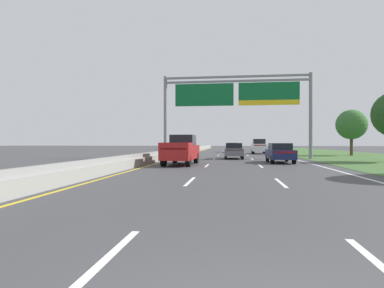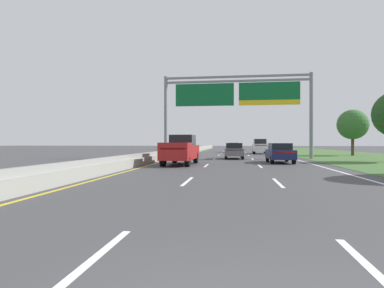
% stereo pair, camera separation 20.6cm
% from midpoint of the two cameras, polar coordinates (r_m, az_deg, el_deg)
% --- Properties ---
extents(ground_plane, '(220.00, 220.00, 0.00)m').
position_cam_midpoint_polar(ground_plane, '(37.60, 7.67, -2.20)').
color(ground_plane, '#3D3D3F').
extents(lane_striping, '(11.96, 106.00, 0.01)m').
position_cam_midpoint_polar(lane_striping, '(37.14, 7.67, -2.22)').
color(lane_striping, white).
rests_on(lane_striping, ground).
extents(grass_verge_right, '(14.00, 110.00, 0.02)m').
position_cam_midpoint_polar(grass_verge_right, '(40.10, 28.04, -2.06)').
color(grass_verge_right, '#3D602D').
rests_on(grass_verge_right, ground).
extents(median_barrier_concrete, '(0.60, 110.00, 0.85)m').
position_cam_midpoint_polar(median_barrier_concrete, '(38.16, -2.29, -1.63)').
color(median_barrier_concrete, gray).
rests_on(median_barrier_concrete, ground).
extents(overhead_sign_gantry, '(15.06, 0.42, 8.57)m').
position_cam_midpoint_polar(overhead_sign_gantry, '(32.69, 8.21, 8.20)').
color(overhead_sign_gantry, gray).
rests_on(overhead_sign_gantry, ground).
extents(pickup_truck_red, '(2.16, 5.46, 2.20)m').
position_cam_midpoint_polar(pickup_truck_red, '(23.12, -1.80, -1.09)').
color(pickup_truck_red, maroon).
rests_on(pickup_truck_red, ground).
extents(car_grey_centre_lane_sedan, '(1.87, 4.42, 1.57)m').
position_cam_midpoint_polar(car_grey_centre_lane_sedan, '(31.84, 7.81, -1.17)').
color(car_grey_centre_lane_sedan, slate).
rests_on(car_grey_centre_lane_sedan, ground).
extents(car_navy_right_lane_sedan, '(1.88, 4.43, 1.57)m').
position_cam_midpoint_polar(car_navy_right_lane_sedan, '(26.24, 15.82, -1.50)').
color(car_navy_right_lane_sedan, '#161E47').
rests_on(car_navy_right_lane_sedan, ground).
extents(car_blue_centre_lane_sedan, '(1.90, 4.43, 1.57)m').
position_cam_midpoint_polar(car_blue_centre_lane_sedan, '(51.92, 7.66, -0.61)').
color(car_blue_centre_lane_sedan, navy).
rests_on(car_blue_centre_lane_sedan, ground).
extents(car_white_right_lane_suv, '(1.97, 4.73, 2.11)m').
position_cam_midpoint_polar(car_white_right_lane_suv, '(46.08, 12.28, -0.38)').
color(car_white_right_lane_suv, silver).
rests_on(car_white_right_lane_suv, ground).
extents(roadside_tree_far, '(3.67, 3.67, 5.67)m').
position_cam_midpoint_polar(roadside_tree_far, '(43.49, 27.19, 3.15)').
color(roadside_tree_far, '#4C3823').
rests_on(roadside_tree_far, ground).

